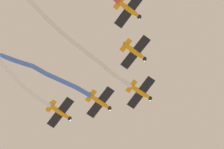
% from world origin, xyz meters
% --- Properties ---
extents(airplane_lead, '(6.45, 6.05, 1.82)m').
position_xyz_m(airplane_lead, '(4.72, 1.59, 76.39)').
color(airplane_lead, orange).
extents(smoke_trail_lead, '(23.37, 20.15, 4.23)m').
position_xyz_m(smoke_trail_lead, '(-7.79, 13.65, 78.03)').
color(smoke_trail_lead, white).
extents(airplane_left_wing, '(6.34, 6.18, 1.82)m').
position_xyz_m(airplane_left_wing, '(5.69, 9.65, 76.39)').
color(airplane_left_wing, orange).
extents(smoke_trail_left_wing, '(10.60, 16.58, 2.84)m').
position_xyz_m(smoke_trail_left_wing, '(-1.20, 19.17, 77.18)').
color(smoke_trail_left_wing, '#4C75DB').
extents(airplane_right_wing, '(6.30, 6.22, 1.82)m').
position_xyz_m(airplane_right_wing, '(-3.39, 1.70, 76.69)').
color(airplane_right_wing, orange).
extents(airplane_slot, '(6.30, 6.22, 1.82)m').
position_xyz_m(airplane_slot, '(6.65, 17.71, 76.09)').
color(airplane_slot, orange).
extents(smoke_trail_slot, '(18.99, 13.20, 2.72)m').
position_xyz_m(smoke_trail_slot, '(-3.83, 26.21, 76.88)').
color(smoke_trail_slot, white).
extents(airplane_trail, '(6.34, 6.18, 1.82)m').
position_xyz_m(airplane_trail, '(-11.51, 1.81, 76.39)').
color(airplane_trail, orange).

